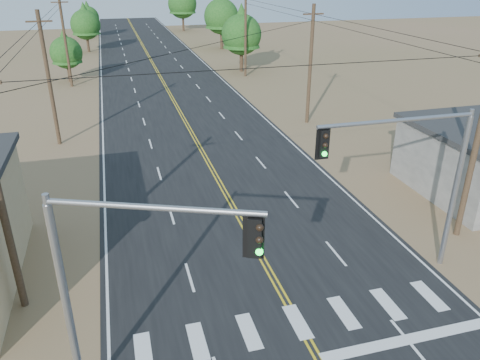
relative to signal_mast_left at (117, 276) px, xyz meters
name	(u,v)px	position (x,y,z in m)	size (l,w,h in m)	color
road	(196,140)	(6.46, 24.14, -4.98)	(15.00, 200.00, 0.02)	black
utility_pole_left_mid	(49,79)	(-4.04, 26.14, 0.13)	(1.80, 0.30, 10.00)	#4C3826
utility_pole_left_far	(65,41)	(-4.04, 46.14, 0.13)	(1.80, 0.30, 10.00)	#4C3826
utility_pole_right_near	(477,142)	(16.96, 6.14, 0.13)	(1.80, 0.30, 10.00)	#4C3826
utility_pole_right_mid	(310,65)	(16.96, 26.14, 0.13)	(1.80, 0.30, 10.00)	#4C3826
utility_pole_right_far	(245,34)	(16.96, 46.14, 0.13)	(1.80, 0.30, 10.00)	#4C3826
signal_mast_left	(117,276)	(0.00, 0.00, 0.00)	(5.47, 2.49, 7.41)	gray
signal_mast_right	(419,168)	(12.43, 4.16, 0.12)	(6.92, 0.44, 7.48)	gray
tree_left_near	(66,49)	(-4.36, 48.91, -1.19)	(3.73, 3.73, 6.22)	#3F2D1E
tree_left_mid	(85,21)	(-2.56, 70.64, -0.26)	(4.64, 4.64, 7.74)	#3F2D1E
tree_left_far	(88,15)	(-2.54, 88.19, -0.80)	(4.11, 4.11, 6.86)	#3F2D1E
tree_right_near	(241,30)	(17.27, 49.13, 0.26)	(5.15, 5.15, 8.58)	#3F2D1E
tree_right_mid	(221,13)	(19.06, 67.88, 0.79)	(5.67, 5.67, 9.46)	#3F2D1E
tree_right_far	(182,0)	(16.69, 93.56, 1.15)	(6.03, 6.03, 10.04)	#3F2D1E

